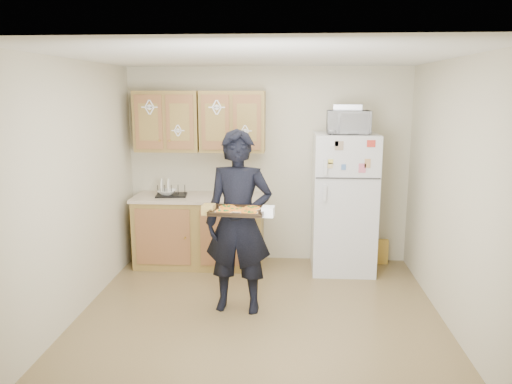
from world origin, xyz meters
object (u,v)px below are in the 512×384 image
person (239,222)px  dish_rack (171,190)px  refrigerator (344,203)px  microwave (348,122)px  baking_tray (238,211)px

person → dish_rack: (-0.98, 1.29, 0.06)m
dish_rack → refrigerator: bearing=-1.3°
person → microwave: (1.18, 1.20, 0.92)m
baking_tray → microwave: size_ratio=1.01×
dish_rack → microwave: bearing=-2.6°
refrigerator → microwave: 0.99m
refrigerator → baking_tray: size_ratio=3.39×
refrigerator → dish_rack: refrigerator is taller
baking_tray → person: bearing=100.1°
refrigerator → dish_rack: 2.15m
microwave → dish_rack: bearing=176.9°
baking_tray → microwave: (1.16, 1.49, 0.74)m
microwave → refrigerator: bearing=105.4°
person → microwave: microwave is taller
person → microwave: bearing=50.4°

